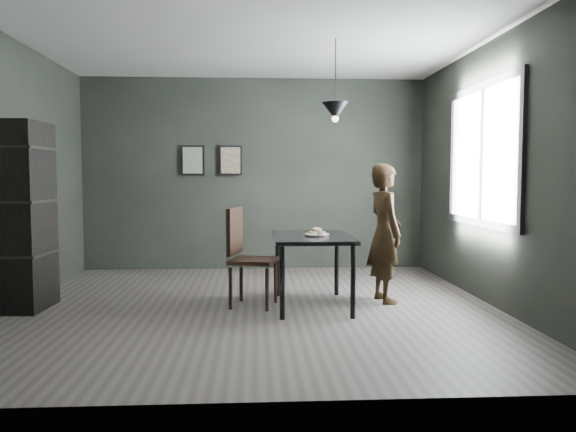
{
  "coord_description": "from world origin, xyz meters",
  "views": [
    {
      "loc": [
        0.01,
        -5.81,
        1.36
      ],
      "look_at": [
        0.35,
        0.05,
        0.95
      ],
      "focal_mm": 35.0,
      "sensor_mm": 36.0,
      "label": 1
    }
  ],
  "objects": [
    {
      "name": "ceiling",
      "position": [
        0.0,
        0.0,
        2.8
      ],
      "size": [
        5.0,
        5.0,
        0.02
      ],
      "color": "silver",
      "rests_on": "ground"
    },
    {
      "name": "wood_chair",
      "position": [
        -0.1,
        0.06,
        0.59
      ],
      "size": [
        0.55,
        0.55,
        1.04
      ],
      "rotation": [
        0.0,
        0.0,
        -0.26
      ],
      "color": "black",
      "rests_on": "ground"
    },
    {
      "name": "back_wall",
      "position": [
        0.0,
        2.5,
        1.4
      ],
      "size": [
        5.0,
        0.1,
        2.8
      ],
      "primitive_type": "cube",
      "color": "black",
      "rests_on": "ground"
    },
    {
      "name": "framed_print_left",
      "position": [
        -0.9,
        2.47,
        1.6
      ],
      "size": [
        0.34,
        0.04,
        0.44
      ],
      "color": "black",
      "rests_on": "ground"
    },
    {
      "name": "framed_print_right",
      "position": [
        -0.35,
        2.47,
        1.6
      ],
      "size": [
        0.34,
        0.04,
        0.44
      ],
      "color": "black",
      "rests_on": "ground"
    },
    {
      "name": "ground",
      "position": [
        0.0,
        0.0,
        0.0
      ],
      "size": [
        5.0,
        5.0,
        0.0
      ],
      "primitive_type": "plane",
      "color": "#37322F",
      "rests_on": "ground"
    },
    {
      "name": "shelf_unit",
      "position": [
        -2.32,
        0.06,
        0.96
      ],
      "size": [
        0.4,
        0.66,
        1.92
      ],
      "primitive_type": "cube",
      "rotation": [
        0.0,
        0.0,
        -0.06
      ],
      "color": "black",
      "rests_on": "ground"
    },
    {
      "name": "window_assembly",
      "position": [
        2.47,
        0.2,
        1.6
      ],
      "size": [
        0.04,
        1.96,
        1.56
      ],
      "color": "white",
      "rests_on": "ground"
    },
    {
      "name": "donut_pile",
      "position": [
        0.64,
        -0.05,
        0.79
      ],
      "size": [
        0.19,
        0.14,
        0.08
      ],
      "rotation": [
        0.0,
        0.0,
        0.12
      ],
      "color": "beige",
      "rests_on": "white_plate"
    },
    {
      "name": "white_plate",
      "position": [
        0.64,
        -0.05,
        0.76
      ],
      "size": [
        0.23,
        0.23,
        0.01
      ],
      "primitive_type": "cylinder",
      "color": "white",
      "rests_on": "cafe_table"
    },
    {
      "name": "pendant_lamp",
      "position": [
        0.85,
        0.1,
        2.05
      ],
      "size": [
        0.28,
        0.28,
        0.86
      ],
      "color": "black",
      "rests_on": "ground"
    },
    {
      "name": "woman",
      "position": [
        1.41,
        0.18,
        0.75
      ],
      "size": [
        0.45,
        0.6,
        1.51
      ],
      "primitive_type": "imported",
      "rotation": [
        0.0,
        0.0,
        1.75
      ],
      "color": "black",
      "rests_on": "ground"
    },
    {
      "name": "cafe_table",
      "position": [
        0.6,
        0.0,
        0.67
      ],
      "size": [
        0.8,
        1.2,
        0.75
      ],
      "color": "black",
      "rests_on": "ground"
    }
  ]
}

